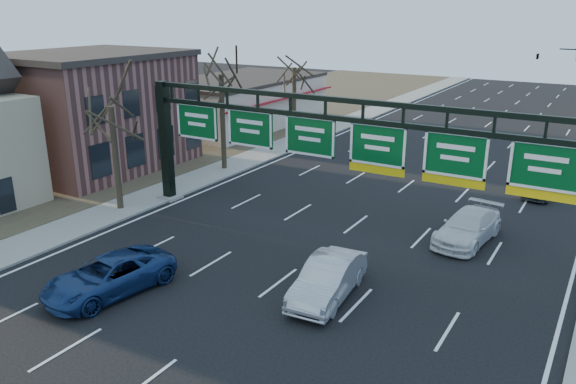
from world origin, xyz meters
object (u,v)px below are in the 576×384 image
Objects in this scene: car_blue_suv at (109,276)px; car_white_wagon at (468,227)px; car_silver_sedan at (328,279)px; sign_gantry at (346,150)px.

car_blue_suv is 1.04× the size of car_white_wagon.
car_silver_sedan reaches higher than car_blue_suv.
car_silver_sedan is at bearing -69.68° from sign_gantry.
car_silver_sedan is 0.94× the size of car_white_wagon.
sign_gantry is 4.66× the size of car_white_wagon.
car_silver_sedan reaches higher than car_white_wagon.
car_blue_suv is at bearing -156.45° from car_silver_sedan.
car_blue_suv is at bearing -124.11° from car_white_wagon.
car_white_wagon is at bearing 58.61° from car_blue_suv.
sign_gantry is 7.36m from car_white_wagon.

